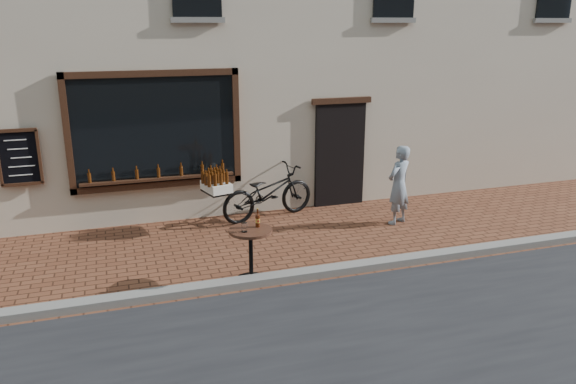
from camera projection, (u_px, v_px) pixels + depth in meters
name	position (u px, v px, depth m)	size (l,w,h in m)	color
ground	(311.00, 283.00, 8.55)	(90.00, 90.00, 0.00)	#5A2F1D
kerb	(307.00, 274.00, 8.72)	(90.00, 0.25, 0.12)	slate
cargo_bicycle	(266.00, 192.00, 11.23)	(2.45, 1.24, 1.15)	black
bistro_table	(251.00, 244.00, 8.45)	(0.66, 0.66, 1.13)	black
pedestrian	(399.00, 185.00, 10.89)	(0.57, 0.37, 1.56)	gray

